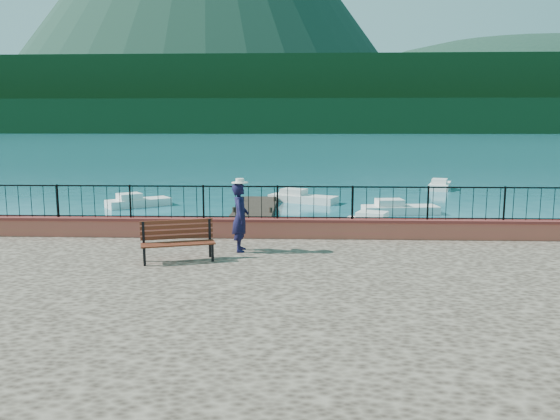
# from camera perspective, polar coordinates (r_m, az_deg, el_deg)

# --- Properties ---
(ground) EXTENTS (2000.00, 2000.00, 0.00)m
(ground) POSITION_cam_1_polar(r_m,az_deg,el_deg) (13.02, 0.33, -11.44)
(ground) COLOR #19596B
(ground) RESTS_ON ground
(parapet) EXTENTS (28.00, 0.46, 0.58)m
(parapet) POSITION_cam_1_polar(r_m,az_deg,el_deg) (16.20, 0.79, -1.91)
(parapet) COLOR #AD433E
(parapet) RESTS_ON promenade
(railing) EXTENTS (27.00, 0.05, 0.95)m
(railing) POSITION_cam_1_polar(r_m,az_deg,el_deg) (16.07, 0.80, 0.77)
(railing) COLOR black
(railing) RESTS_ON parapet
(dock) EXTENTS (2.00, 16.00, 0.30)m
(dock) POSITION_cam_1_polar(r_m,az_deg,el_deg) (24.72, -3.33, -1.32)
(dock) COLOR #2D231C
(dock) RESTS_ON ground
(far_forest) EXTENTS (900.00, 60.00, 18.00)m
(far_forest) POSITION_cam_1_polar(r_m,az_deg,el_deg) (312.24, 2.28, 9.70)
(far_forest) COLOR black
(far_forest) RESTS_ON ground
(foothills) EXTENTS (900.00, 120.00, 44.00)m
(foothills) POSITION_cam_1_polar(r_m,az_deg,el_deg) (372.62, 2.31, 11.57)
(foothills) COLOR black
(foothills) RESTS_ON ground
(companion_hill) EXTENTS (448.00, 384.00, 180.00)m
(companion_hill) POSITION_cam_1_polar(r_m,az_deg,el_deg) (612.91, 23.55, 7.73)
(companion_hill) COLOR #142D23
(companion_hill) RESTS_ON ground
(park_bench) EXTENTS (1.88, 1.09, 0.99)m
(park_bench) POSITION_cam_1_polar(r_m,az_deg,el_deg) (13.67, -10.60, -4.05)
(park_bench) COLOR black
(park_bench) RESTS_ON promenade
(person) EXTENTS (0.48, 0.69, 1.82)m
(person) POSITION_cam_1_polar(r_m,az_deg,el_deg) (14.43, -4.17, -0.76)
(person) COLOR black
(person) RESTS_ON promenade
(hat) EXTENTS (0.44, 0.44, 0.12)m
(hat) POSITION_cam_1_polar(r_m,az_deg,el_deg) (14.29, -4.22, 3.07)
(hat) COLOR white
(hat) RESTS_ON person
(boat_0) EXTENTS (4.42, 2.39, 0.80)m
(boat_0) POSITION_cam_1_polar(r_m,az_deg,el_deg) (21.15, -8.07, -2.44)
(boat_0) COLOR silver
(boat_0) RESTS_ON ground
(boat_1) EXTENTS (3.73, 2.54, 0.80)m
(boat_1) POSITION_cam_1_polar(r_m,az_deg,el_deg) (24.03, 10.80, -1.15)
(boat_1) COLOR silver
(boat_1) RESTS_ON ground
(boat_2) EXTENTS (3.92, 1.71, 0.80)m
(boat_2) POSITION_cam_1_polar(r_m,az_deg,el_deg) (28.57, 12.47, 0.38)
(boat_2) COLOR silver
(boat_2) RESTS_ON ground
(boat_3) EXTENTS (3.56, 3.08, 0.80)m
(boat_3) POSITION_cam_1_polar(r_m,az_deg,el_deg) (31.52, -14.57, 1.08)
(boat_3) COLOR silver
(boat_3) RESTS_ON ground
(boat_4) EXTENTS (4.20, 2.90, 0.80)m
(boat_4) POSITION_cam_1_polar(r_m,az_deg,el_deg) (32.13, 2.41, 1.51)
(boat_4) COLOR silver
(boat_4) RESTS_ON ground
(boat_5) EXTENTS (2.37, 3.81, 0.80)m
(boat_5) POSITION_cam_1_polar(r_m,az_deg,el_deg) (40.53, 16.38, 2.69)
(boat_5) COLOR silver
(boat_5) RESTS_ON ground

